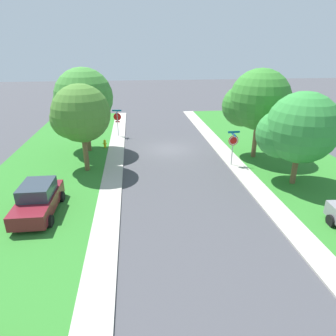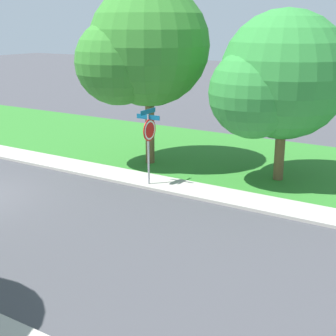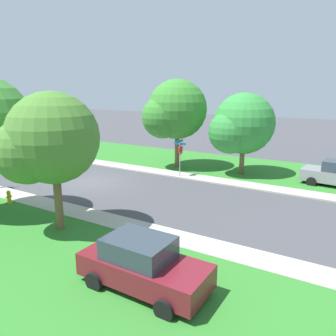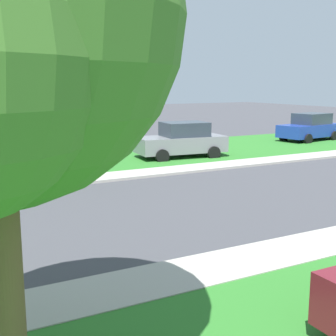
% 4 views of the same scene
% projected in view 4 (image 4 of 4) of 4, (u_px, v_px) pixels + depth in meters
% --- Properties ---
extents(sidewalk_west, '(1.40, 56.00, 0.10)m').
position_uv_depth(sidewalk_west, '(160.00, 172.00, 18.85)').
color(sidewalk_west, '#ADA89E').
rests_on(sidewalk_west, ground).
extents(lawn_west, '(8.00, 56.00, 0.08)m').
position_uv_depth(lawn_west, '(116.00, 156.00, 22.92)').
color(lawn_west, '#2D7528').
rests_on(lawn_west, ground).
extents(car_grey_kerbside_mid, '(2.36, 4.46, 1.76)m').
position_uv_depth(car_grey_kerbside_mid, '(182.00, 140.00, 22.34)').
color(car_grey_kerbside_mid, gray).
rests_on(car_grey_kerbside_mid, ground).
extents(car_blue_driveway_right, '(2.51, 4.52, 1.76)m').
position_uv_depth(car_blue_driveway_right, '(310.00, 127.00, 28.91)').
color(car_blue_driveway_right, '#1E389E').
rests_on(car_blue_driveway_right, ground).
extents(tree_across_left, '(4.80, 4.47, 6.10)m').
position_uv_depth(tree_across_left, '(43.00, 80.00, 18.38)').
color(tree_across_left, brown).
rests_on(tree_across_left, ground).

